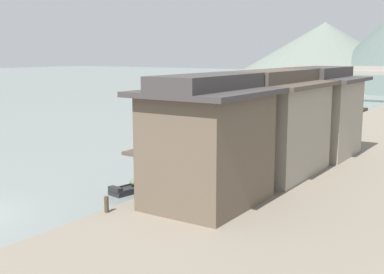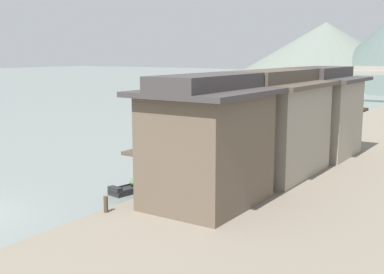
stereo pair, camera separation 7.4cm
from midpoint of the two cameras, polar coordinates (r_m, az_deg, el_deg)
name	(u,v)px [view 2 (the right image)]	position (r m, az deg, el deg)	size (l,w,h in m)	color
boat_moored_nearest	(211,144)	(41.82, 2.27, -0.77)	(2.99, 4.29, 0.54)	brown
boat_moored_second	(139,185)	(28.63, -6.07, -5.55)	(1.58, 3.91, 0.75)	#232326
boat_moored_third	(358,111)	(68.26, 18.67, 2.85)	(1.45, 5.13, 0.69)	#33281E
boat_moored_far	(283,130)	(49.91, 10.47, 0.76)	(1.33, 3.62, 0.45)	#423328
boat_midriver_drifting	(293,122)	(55.85, 11.65, 1.66)	(4.00, 1.17, 0.45)	#232326
boat_midriver_upstream	(303,106)	(73.27, 12.72, 3.52)	(4.31, 4.51, 0.54)	brown
boat_upstream_distant	(332,119)	(59.49, 15.86, 1.96)	(1.97, 5.60, 0.43)	#423328
house_waterfront_nearest	(207,141)	(23.18, 1.84, -0.51)	(5.47, 6.60, 6.14)	brown
house_waterfront_second	(274,123)	(29.56, 9.53, 1.56)	(5.68, 7.90, 6.14)	gray
house_waterfront_tall	(317,112)	(35.80, 14.29, 2.82)	(6.06, 6.45, 6.14)	gray
mooring_post_dock_near	(106,204)	(22.78, -9.83, -7.67)	(0.20, 0.20, 0.74)	#473828
mooring_post_dock_mid	(224,160)	(31.15, 3.83, -2.65)	(0.20, 0.20, 0.92)	#473828
mooring_post_dock_far	(292,136)	(41.08, 11.59, 0.08)	(0.20, 0.20, 0.76)	#473828
stone_bridge	(356,79)	(83.03, 18.49, 6.43)	(25.40, 2.40, 5.71)	gray
hill_far_centre	(325,54)	(121.35, 15.13, 9.21)	(50.88, 50.88, 14.82)	slate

